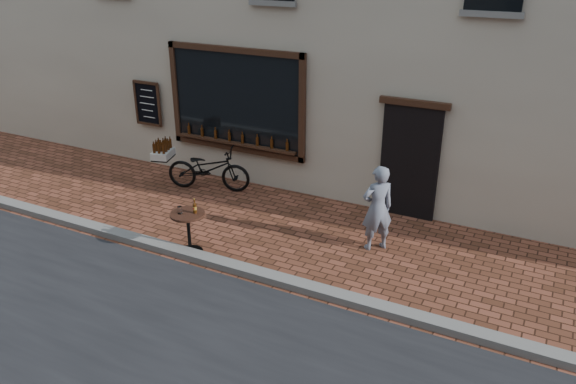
% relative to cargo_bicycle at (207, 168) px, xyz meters
% --- Properties ---
extents(ground, '(90.00, 90.00, 0.00)m').
position_rel_cargo_bicycle_xyz_m(ground, '(2.28, -2.77, -0.49)').
color(ground, '#4D2819').
rests_on(ground, ground).
extents(kerb, '(90.00, 0.25, 0.12)m').
position_rel_cargo_bicycle_xyz_m(kerb, '(2.28, -2.57, -0.43)').
color(kerb, slate).
rests_on(kerb, ground).
extents(cargo_bicycle, '(2.18, 1.13, 1.02)m').
position_rel_cargo_bicycle_xyz_m(cargo_bicycle, '(0.00, 0.00, 0.00)').
color(cargo_bicycle, black).
rests_on(cargo_bicycle, ground).
extents(bistro_table, '(0.59, 0.59, 1.01)m').
position_rel_cargo_bicycle_xyz_m(bistro_table, '(1.28, -2.42, 0.05)').
color(bistro_table, black).
rests_on(bistro_table, ground).
extents(pedestrian, '(0.66, 0.65, 1.54)m').
position_rel_cargo_bicycle_xyz_m(pedestrian, '(4.08, -0.83, 0.28)').
color(pedestrian, slate).
rests_on(pedestrian, ground).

